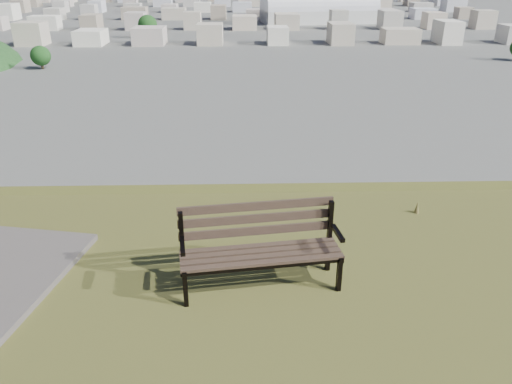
{
  "coord_description": "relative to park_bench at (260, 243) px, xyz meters",
  "views": [
    {
      "loc": [
        -0.21,
        -3.43,
        28.4
      ],
      "look_at": [
        -0.01,
        3.36,
        25.3
      ],
      "focal_mm": 35.0,
      "sensor_mm": 36.0,
      "label": 1
    }
  ],
  "objects": [
    {
      "name": "city_trees",
      "position": [
        -26.37,
        317.53,
        -20.7
      ],
      "size": [
        406.52,
        387.2,
        9.98
      ],
      "color": "#35291A",
      "rests_on": "ground"
    },
    {
      "name": "city_blocks",
      "position": [
        0.03,
        392.98,
        -22.03
      ],
      "size": [
        395.0,
        361.0,
        7.0
      ],
      "color": "#BCB5A5",
      "rests_on": "ground"
    },
    {
      "name": "arena",
      "position": [
        41.59,
        279.23,
        -19.57
      ],
      "size": [
        62.86,
        33.33,
        25.31
      ],
      "rotation": [
        0.0,
        0.0,
        0.14
      ],
      "color": "silver",
      "rests_on": "ground"
    },
    {
      "name": "grass_tufts",
      "position": [
        1.05,
        -1.66,
        -0.42
      ],
      "size": [
        12.49,
        7.38,
        0.28
      ],
      "color": "brown",
      "rests_on": "hilltop_mesa"
    },
    {
      "name": "park_bench",
      "position": [
        0.0,
        0.0,
        0.0
      ],
      "size": [
        1.87,
        0.82,
        0.94
      ],
      "rotation": [
        0.0,
        0.0,
        0.14
      ],
      "color": "#433427",
      "rests_on": "hilltop_mesa"
    }
  ]
}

